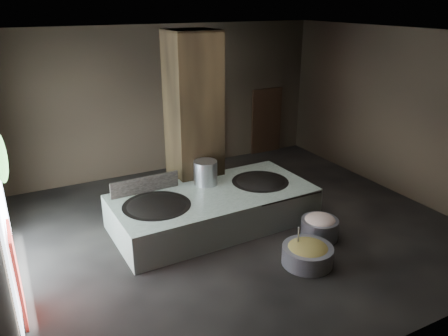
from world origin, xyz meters
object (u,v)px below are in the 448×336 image
cook (215,163)px  veg_basin (307,255)px  meat_basin (319,229)px  stock_pot (205,173)px  hearth_platform (214,208)px  wok_left (157,209)px  wok_right (260,185)px

cook → veg_basin: (-0.01, -4.38, -0.59)m
veg_basin → meat_basin: size_ratio=1.25×
cook → stock_pot: bearing=55.2°
hearth_platform → veg_basin: (0.96, -2.47, -0.22)m
cook → meat_basin: (0.88, -3.66, -0.55)m
meat_basin → stock_pot: bearing=128.2°
hearth_platform → veg_basin: 2.66m
wok_left → meat_basin: size_ratio=1.79×
wok_right → stock_pot: (-1.30, 0.50, 0.38)m
veg_basin → wok_left: bearing=134.9°
hearth_platform → cook: bearing=61.1°
wok_right → meat_basin: 1.94m
hearth_platform → cook: 2.18m
veg_basin → hearth_platform: bearing=111.3°
wok_right → veg_basin: bearing=-98.8°
wok_left → cook: bearing=39.0°
cook → veg_basin: cook is taller
stock_pot → meat_basin: size_ratio=0.74×
stock_pot → wok_left: bearing=-158.2°
stock_pot → meat_basin: 3.06m
wok_left → meat_basin: (3.31, -1.70, -0.52)m
stock_pot → veg_basin: 3.29m
stock_pot → hearth_platform: bearing=-95.2°
stock_pot → meat_basin: stock_pot is taller
wok_left → wok_right: 2.80m
cook → veg_basin: size_ratio=1.48×
wok_left → meat_basin: 3.75m
veg_basin → meat_basin: (0.89, 0.72, 0.04)m
stock_pot → veg_basin: size_ratio=0.59×
wok_right → stock_pot: 1.44m
hearth_platform → cook: (0.97, 1.91, 0.37)m
wok_left → veg_basin: 3.46m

